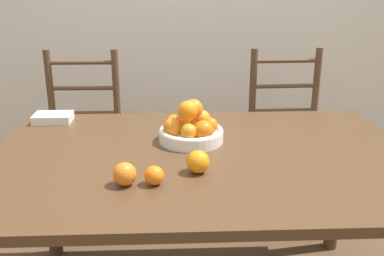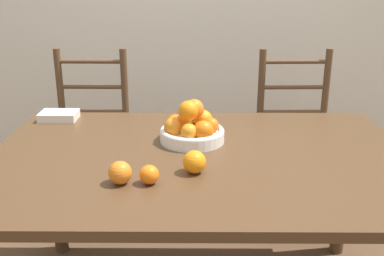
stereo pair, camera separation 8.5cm
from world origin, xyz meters
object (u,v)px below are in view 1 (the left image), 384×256
(orange_loose_2, at_px, (198,162))
(book_stack, at_px, (53,118))
(chair_left, at_px, (82,145))
(fruit_bowl, at_px, (191,128))
(orange_loose_1, at_px, (125,174))
(chair_right, at_px, (288,141))
(orange_loose_0, at_px, (154,176))

(orange_loose_2, xyz_separation_m, book_stack, (-0.64, 0.60, -0.02))
(chair_left, bearing_deg, fruit_bowl, -48.41)
(orange_loose_1, bearing_deg, chair_right, 52.69)
(fruit_bowl, bearing_deg, book_stack, 155.63)
(fruit_bowl, xyz_separation_m, orange_loose_1, (-0.23, -0.40, -0.02))
(chair_left, relative_size, chair_right, 1.00)
(fruit_bowl, relative_size, orange_loose_0, 4.09)
(orange_loose_2, height_order, chair_left, chair_left)
(orange_loose_0, distance_m, orange_loose_2, 0.17)
(orange_loose_0, distance_m, chair_right, 1.34)
(fruit_bowl, distance_m, chair_right, 0.96)
(orange_loose_0, height_order, chair_right, chair_right)
(orange_loose_2, relative_size, book_stack, 0.47)
(orange_loose_0, bearing_deg, chair_left, 112.80)
(fruit_bowl, distance_m, chair_left, 0.96)
(orange_loose_0, xyz_separation_m, orange_loose_1, (-0.10, 0.00, 0.01))
(orange_loose_1, bearing_deg, chair_left, 108.40)
(orange_loose_1, relative_size, chair_right, 0.08)
(orange_loose_1, bearing_deg, orange_loose_2, 19.61)
(chair_right, bearing_deg, orange_loose_1, -129.11)
(orange_loose_1, distance_m, chair_right, 1.39)
(chair_right, xyz_separation_m, book_stack, (-1.22, -0.40, 0.29))
(orange_loose_1, distance_m, chair_left, 1.18)
(chair_right, bearing_deg, chair_left, 178.20)
(fruit_bowl, distance_m, orange_loose_0, 0.42)
(orange_loose_0, height_order, book_stack, orange_loose_0)
(fruit_bowl, relative_size, orange_loose_2, 3.27)
(fruit_bowl, height_order, book_stack, fruit_bowl)
(book_stack, bearing_deg, chair_right, 18.08)
(fruit_bowl, distance_m, orange_loose_2, 0.31)
(orange_loose_1, distance_m, book_stack, 0.79)
(chair_left, xyz_separation_m, chair_right, (1.18, -0.00, 0.00))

